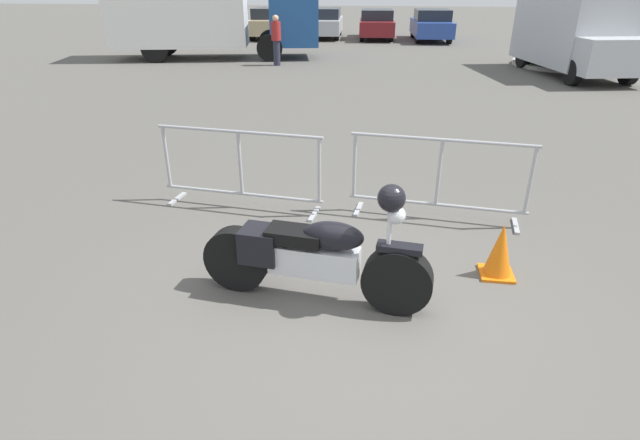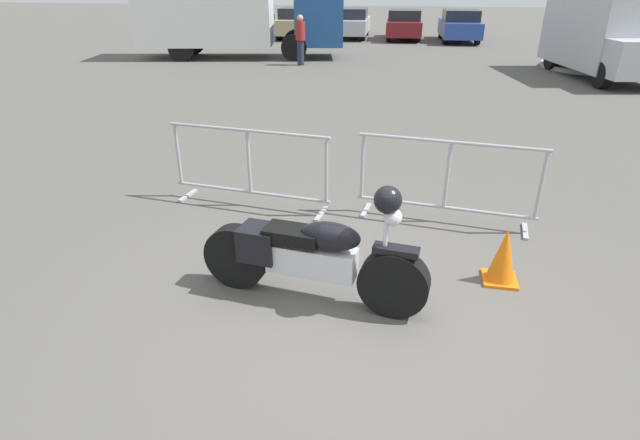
# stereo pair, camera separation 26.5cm
# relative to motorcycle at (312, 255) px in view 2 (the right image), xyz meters

# --- Properties ---
(ground_plane) EXTENTS (120.00, 120.00, 0.00)m
(ground_plane) POSITION_rel_motorcycle_xyz_m (0.47, -0.26, -0.48)
(ground_plane) COLOR #54514C
(motorcycle) EXTENTS (2.21, 0.47, 1.25)m
(motorcycle) POSITION_rel_motorcycle_xyz_m (0.00, 0.00, 0.00)
(motorcycle) COLOR black
(motorcycle) RESTS_ON ground
(crowd_barrier_near) EXTENTS (2.23, 0.68, 1.07)m
(crowd_barrier_near) POSITION_rel_motorcycle_xyz_m (-1.27, 1.99, 0.08)
(crowd_barrier_near) COLOR #9EA0A5
(crowd_barrier_near) RESTS_ON ground
(crowd_barrier_far) EXTENTS (2.23, 0.68, 1.07)m
(crowd_barrier_far) POSITION_rel_motorcycle_xyz_m (1.27, 1.99, 0.08)
(crowd_barrier_far) COLOR #9EA0A5
(crowd_barrier_far) RESTS_ON ground
(box_truck) EXTENTS (8.00, 3.80, 2.98)m
(box_truck) POSITION_rel_motorcycle_xyz_m (-6.57, 15.56, 1.16)
(box_truck) COLOR white
(box_truck) RESTS_ON ground
(delivery_van) EXTENTS (2.94, 5.30, 2.31)m
(delivery_van) POSITION_rel_motorcycle_xyz_m (6.26, 13.69, 0.76)
(delivery_van) COLOR #B2B7BC
(delivery_van) RESTS_ON ground
(parked_car_yellow) EXTENTS (1.85, 4.10, 1.36)m
(parked_car_yellow) POSITION_rel_motorcycle_xyz_m (-11.27, 23.14, 0.21)
(parked_car_yellow) COLOR yellow
(parked_car_yellow) RESTS_ON ground
(parked_car_black) EXTENTS (2.05, 4.54, 1.51)m
(parked_car_black) POSITION_rel_motorcycle_xyz_m (-8.53, 23.50, 0.29)
(parked_car_black) COLOR black
(parked_car_black) RESTS_ON ground
(parked_car_tan) EXTENTS (2.01, 4.44, 1.48)m
(parked_car_tan) POSITION_rel_motorcycle_xyz_m (-5.78, 23.37, 0.27)
(parked_car_tan) COLOR tan
(parked_car_tan) RESTS_ON ground
(parked_car_silver) EXTENTS (1.98, 4.39, 1.46)m
(parked_car_silver) POSITION_rel_motorcycle_xyz_m (-3.04, 23.88, 0.26)
(parked_car_silver) COLOR #B7BABF
(parked_car_silver) RESTS_ON ground
(parked_car_maroon) EXTENTS (1.94, 4.28, 1.43)m
(parked_car_maroon) POSITION_rel_motorcycle_xyz_m (-0.29, 23.66, 0.25)
(parked_car_maroon) COLOR maroon
(parked_car_maroon) RESTS_ON ground
(parked_car_blue) EXTENTS (2.00, 4.43, 1.47)m
(parked_car_blue) POSITION_rel_motorcycle_xyz_m (2.45, 23.22, 0.27)
(parked_car_blue) COLOR #284799
(parked_car_blue) RESTS_ON ground
(pedestrian) EXTENTS (0.42, 0.42, 1.69)m
(pedestrian) POSITION_rel_motorcycle_xyz_m (-3.48, 14.23, 0.44)
(pedestrian) COLOR #262838
(pedestrian) RESTS_ON ground
(planter_island) EXTENTS (3.77, 3.77, 1.17)m
(planter_island) POSITION_rel_motorcycle_xyz_m (6.85, 15.38, -0.13)
(planter_island) COLOR #ADA89E
(planter_island) RESTS_ON ground
(traffic_cone) EXTENTS (0.34, 0.34, 0.59)m
(traffic_cone) POSITION_rel_motorcycle_xyz_m (1.83, 0.68, -0.19)
(traffic_cone) COLOR orange
(traffic_cone) RESTS_ON ground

